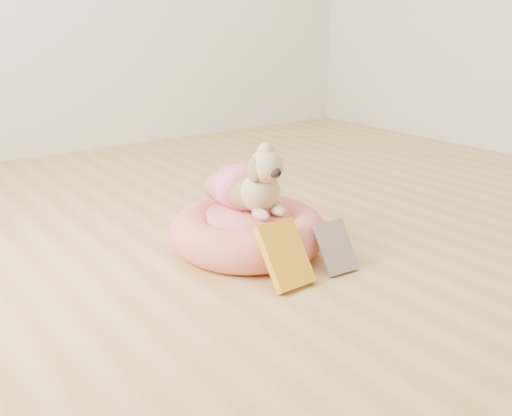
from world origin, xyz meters
TOP-DOWN VIEW (x-y plane):
  - floor at (0.00, 0.00)m, footprint 4.50×4.50m
  - pet_bed at (-0.28, 0.22)m, footprint 0.60×0.60m
  - dog at (-0.27, 0.25)m, footprint 0.27×0.39m
  - book_yellow at (-0.36, -0.09)m, footprint 0.16×0.16m
  - book_white at (-0.14, -0.11)m, footprint 0.13×0.13m

SIDE VIEW (x-z plane):
  - floor at x=0.00m, z-range 0.00..0.00m
  - pet_bed at x=-0.28m, z-range 0.00..0.15m
  - book_white at x=-0.14m, z-range 0.00..0.17m
  - book_yellow at x=-0.36m, z-range 0.00..0.21m
  - dog at x=-0.27m, z-range 0.15..0.44m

